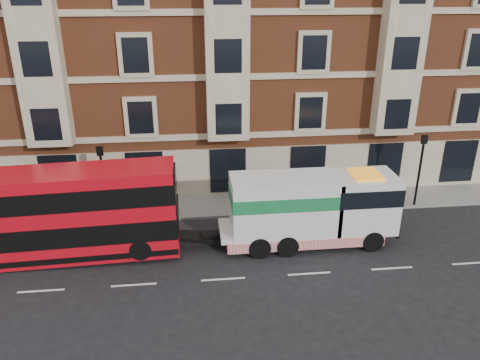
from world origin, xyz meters
The scene contains 8 objects.
ground centered at (0.00, 0.00, 0.00)m, with size 120.00×120.00×0.00m, color black.
sidewalk centered at (0.00, 7.50, 0.07)m, with size 90.00×3.00×0.15m, color slate.
victorian_terrace centered at (0.50, 15.00, 10.07)m, with size 45.00×12.00×20.40m.
lamp_post_west centered at (-6.00, 6.20, 2.68)m, with size 0.35×0.15×4.35m.
lamp_post_east centered at (12.00, 6.20, 2.68)m, with size 0.35×0.15×4.35m.
double_decker_bus centered at (-7.52, 2.79, 2.37)m, with size 11.06×2.54×4.48m.
tow_truck centered at (4.54, 2.79, 1.96)m, with size 8.86×2.62×3.69m.
pedestrian centered at (-8.70, 6.22, 0.99)m, with size 0.61×0.40×1.69m, color #1C3039.
Camera 1 is at (-1.20, -17.82, 12.40)m, focal length 35.00 mm.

